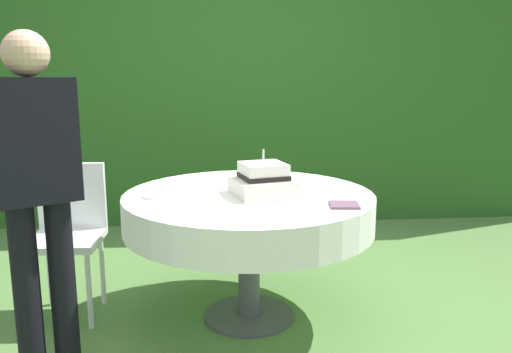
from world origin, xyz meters
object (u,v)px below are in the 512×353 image
object	(u,v)px
napkin_stack	(344,205)
garden_chair	(69,224)
serving_plate_far	(263,179)
serving_plate_near	(156,196)
cake_table	(249,211)
standing_person	(36,184)
wedding_cake	(264,181)

from	to	relation	value
napkin_stack	garden_chair	xyz separation A→B (m)	(-1.52, 0.51, -0.22)
serving_plate_far	serving_plate_near	bearing A→B (deg)	-146.40
napkin_stack	garden_chair	bearing A→B (deg)	161.48
cake_table	garden_chair	distance (m)	1.07
cake_table	standing_person	distance (m)	1.14
serving_plate_far	wedding_cake	bearing A→B (deg)	-94.87
serving_plate_far	garden_chair	size ratio (longest dim) A/B	0.16
cake_table	serving_plate_near	size ratio (longest dim) A/B	9.93
serving_plate_near	garden_chair	world-z (taller)	garden_chair
wedding_cake	serving_plate_near	bearing A→B (deg)	-178.67
cake_table	standing_person	world-z (taller)	standing_person
serving_plate_far	napkin_stack	distance (m)	0.78
napkin_stack	cake_table	bearing A→B (deg)	144.86
cake_table	wedding_cake	world-z (taller)	wedding_cake
wedding_cake	garden_chair	xyz separation A→B (m)	(-1.13, 0.21, -0.29)
serving_plate_near	napkin_stack	world-z (taller)	same
cake_table	serving_plate_near	distance (m)	0.53
wedding_cake	serving_plate_far	bearing A→B (deg)	85.13
wedding_cake	serving_plate_near	world-z (taller)	wedding_cake
wedding_cake	napkin_stack	size ratio (longest dim) A/B	2.69
napkin_stack	wedding_cake	bearing A→B (deg)	142.55
standing_person	wedding_cake	bearing A→B (deg)	23.47
standing_person	serving_plate_near	bearing A→B (deg)	43.51
serving_plate_near	napkin_stack	distance (m)	1.02
napkin_stack	garden_chair	size ratio (longest dim) A/B	0.16
serving_plate_far	napkin_stack	bearing A→B (deg)	-63.49
wedding_cake	garden_chair	size ratio (longest dim) A/B	0.44
cake_table	serving_plate_far	size ratio (longest dim) A/B	9.93
wedding_cake	serving_plate_near	xyz separation A→B (m)	(-0.60, -0.01, -0.07)
wedding_cake	garden_chair	distance (m)	1.19
serving_plate_near	serving_plate_far	xyz separation A→B (m)	(0.63, 0.42, 0.00)
wedding_cake	serving_plate_far	distance (m)	0.41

